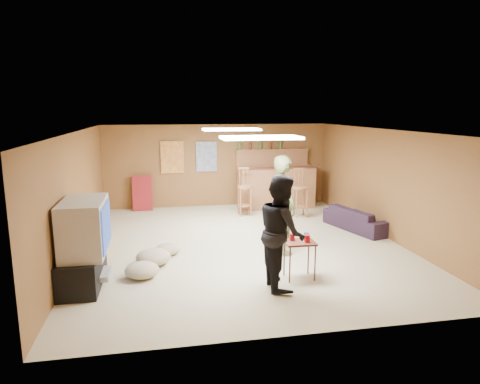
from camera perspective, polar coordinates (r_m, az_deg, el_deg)
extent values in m
plane|color=#C2B894|center=(8.43, 0.25, -6.94)|extent=(7.00, 7.00, 0.00)
cube|color=silver|center=(8.03, 0.27, 8.16)|extent=(6.00, 7.00, 0.02)
cube|color=brown|center=(11.58, -3.04, 3.55)|extent=(6.00, 0.02, 2.20)
cube|color=brown|center=(4.87, 8.16, -7.03)|extent=(6.00, 0.02, 2.20)
cube|color=brown|center=(8.15, -20.92, -0.32)|extent=(0.02, 7.00, 2.20)
cube|color=brown|center=(9.21, 18.92, 1.04)|extent=(0.02, 7.00, 2.20)
cube|color=black|center=(6.90, -20.27, -9.61)|extent=(0.55, 1.30, 0.50)
cube|color=#B2B2B7|center=(6.90, -18.39, -10.37)|extent=(0.35, 0.50, 0.08)
cube|color=#B2B2B7|center=(6.70, -20.05, -4.38)|extent=(0.60, 1.10, 0.80)
cube|color=navy|center=(6.65, -17.41, -4.31)|extent=(0.02, 0.95, 0.65)
cube|color=#975C37|center=(11.43, 4.84, 0.64)|extent=(2.00, 0.60, 1.10)
cube|color=#451F16|center=(11.10, 5.23, 3.20)|extent=(2.10, 0.12, 0.05)
cube|color=#975C37|center=(11.73, 4.33, 5.60)|extent=(2.00, 0.18, 0.05)
cube|color=#975C37|center=(11.78, 4.28, 4.16)|extent=(2.00, 0.14, 0.60)
cube|color=#BF3F26|center=(11.41, -9.02, 4.59)|extent=(0.60, 0.03, 0.85)
cube|color=#334C99|center=(11.47, -4.51, 4.72)|extent=(0.55, 0.03, 0.80)
cube|color=maroon|center=(11.39, -12.88, -0.14)|extent=(0.50, 0.26, 0.91)
cube|color=white|center=(6.57, 2.77, 7.25)|extent=(1.20, 0.60, 0.04)
cube|color=white|center=(9.21, -1.17, 8.34)|extent=(1.20, 0.60, 0.04)
imported|color=#636D3F|center=(7.75, 5.76, -1.72)|extent=(0.58, 0.74, 1.80)
imported|color=black|center=(6.29, 5.53, -5.27)|extent=(0.65, 0.83, 1.68)
imported|color=black|center=(9.72, 15.47, -3.44)|extent=(1.07, 1.77, 0.48)
cube|color=#451F16|center=(6.78, 7.92, -8.96)|extent=(0.47, 0.38, 0.60)
cylinder|color=#AA0B12|center=(6.70, 6.98, -5.98)|extent=(0.09, 0.09, 0.11)
cylinder|color=#AA0B12|center=(6.64, 8.95, -6.16)|extent=(0.11, 0.11, 0.12)
cylinder|color=#154394|center=(6.78, 8.84, -5.83)|extent=(0.10, 0.10, 0.11)
ellipsoid|color=tan|center=(7.48, -11.47, -8.48)|extent=(0.65, 0.65, 0.26)
ellipsoid|color=tan|center=(7.94, -9.59, -7.50)|extent=(0.52, 0.52, 0.20)
ellipsoid|color=tan|center=(6.97, -12.94, -10.11)|extent=(0.66, 0.66, 0.24)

